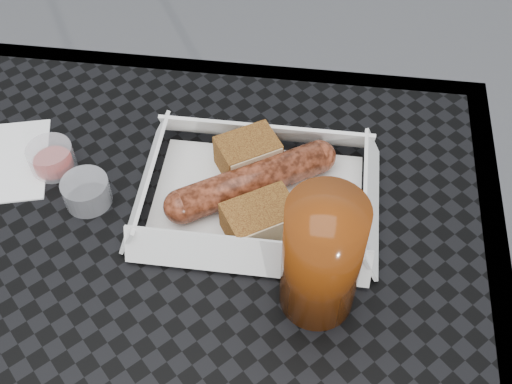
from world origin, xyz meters
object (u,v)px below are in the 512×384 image
Objects in this scene: bratwurst at (252,181)px; drink_glass at (322,258)px; patio_table at (99,373)px; food_tray at (257,201)px.

bratwurst is 1.22× the size of drink_glass.
patio_table is at bearing -125.16° from bratwurst.
food_tray is (0.14, 0.18, 0.08)m from patio_table.
drink_glass reaches higher than food_tray.
drink_glass is at bearing 18.41° from patio_table.
patio_table is at bearing -161.59° from drink_glass.
bratwurst is (-0.01, 0.01, 0.02)m from food_tray.
drink_glass is at bearing -57.09° from food_tray.
drink_glass is (0.07, -0.11, 0.07)m from food_tray.
food_tray is 1.28× the size of bratwurst.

